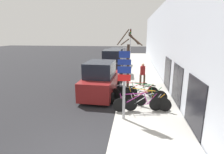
# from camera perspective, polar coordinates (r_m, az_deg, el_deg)

# --- Properties ---
(ground_plane) EXTENTS (80.00, 80.00, 0.00)m
(ground_plane) POSITION_cam_1_polar(r_m,az_deg,el_deg) (16.38, 0.47, 0.14)
(ground_plane) COLOR black
(sidewalk_curb) EXTENTS (3.20, 32.00, 0.15)m
(sidewalk_curb) POSITION_cam_1_polar(r_m,az_deg,el_deg) (19.01, 9.24, 2.14)
(sidewalk_curb) COLOR #9E9B93
(sidewalk_curb) RESTS_ON ground
(building_facade) EXTENTS (0.23, 32.00, 6.50)m
(building_facade) POSITION_cam_1_polar(r_m,az_deg,el_deg) (18.71, 15.10, 11.41)
(building_facade) COLOR #B2B7C1
(building_facade) RESTS_ON ground
(signpost) EXTENTS (0.58, 0.14, 3.23)m
(signpost) POSITION_cam_1_polar(r_m,az_deg,el_deg) (7.54, 3.98, -1.44)
(signpost) COLOR #939399
(signpost) RESTS_ON sidewalk_curb
(bicycle_0) EXTENTS (2.49, 0.64, 0.98)m
(bicycle_0) POSITION_cam_1_polar(r_m,az_deg,el_deg) (8.83, 8.56, -8.53)
(bicycle_0) COLOR black
(bicycle_0) RESTS_ON sidewalk_curb
(bicycle_1) EXTENTS (2.11, 0.63, 0.88)m
(bicycle_1) POSITION_cam_1_polar(r_m,az_deg,el_deg) (9.02, 10.99, -8.38)
(bicycle_1) COLOR black
(bicycle_1) RESTS_ON sidewalk_curb
(bicycle_2) EXTENTS (2.43, 1.17, 0.99)m
(bicycle_2) POSITION_cam_1_polar(r_m,az_deg,el_deg) (9.38, 10.92, -7.22)
(bicycle_2) COLOR black
(bicycle_2) RESTS_ON sidewalk_curb
(bicycle_3) EXTENTS (1.98, 1.15, 0.90)m
(bicycle_3) POSITION_cam_1_polar(r_m,az_deg,el_deg) (9.87, 5.13, -6.13)
(bicycle_3) COLOR black
(bicycle_3) RESTS_ON sidewalk_curb
(bicycle_4) EXTENTS (2.29, 1.03, 0.98)m
(bicycle_4) POSITION_cam_1_polar(r_m,az_deg,el_deg) (10.36, 10.96, -5.18)
(bicycle_4) COLOR black
(bicycle_4) RESTS_ON sidewalk_curb
(bicycle_5) EXTENTS (2.49, 0.44, 0.93)m
(bicycle_5) POSITION_cam_1_polar(r_m,az_deg,el_deg) (10.76, 8.37, -4.43)
(bicycle_5) COLOR black
(bicycle_5) RESTS_ON sidewalk_curb
(parked_car_0) EXTENTS (2.25, 4.30, 2.22)m
(parked_car_0) POSITION_cam_1_polar(r_m,az_deg,el_deg) (11.25, -3.69, -1.07)
(parked_car_0) COLOR maroon
(parked_car_0) RESTS_ON ground
(parked_car_1) EXTENTS (2.14, 4.46, 2.44)m
(parked_car_1) POSITION_cam_1_polar(r_m,az_deg,el_deg) (16.74, 0.07, 4.28)
(parked_car_1) COLOR black
(parked_car_1) RESTS_ON ground
(parked_car_2) EXTENTS (2.21, 4.50, 2.21)m
(parked_car_2) POSITION_cam_1_polar(r_m,az_deg,el_deg) (21.72, 1.58, 6.27)
(parked_car_2) COLOR #51565B
(parked_car_2) RESTS_ON ground
(pedestrian_near) EXTENTS (0.43, 0.37, 1.66)m
(pedestrian_near) POSITION_cam_1_polar(r_m,az_deg,el_deg) (13.15, 9.98, 1.42)
(pedestrian_near) COLOR #4C3D2D
(pedestrian_near) RESTS_ON sidewalk_curb
(street_tree) EXTENTS (1.65, 1.17, 4.07)m
(street_tree) POSITION_cam_1_polar(r_m,az_deg,el_deg) (12.06, 5.43, 5.29)
(street_tree) COLOR #3D2D23
(street_tree) RESTS_ON sidewalk_curb
(traffic_light) EXTENTS (0.20, 0.30, 4.50)m
(traffic_light) POSITION_cam_1_polar(r_m,az_deg,el_deg) (25.50, 6.04, 11.93)
(traffic_light) COLOR #939399
(traffic_light) RESTS_ON sidewalk_curb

